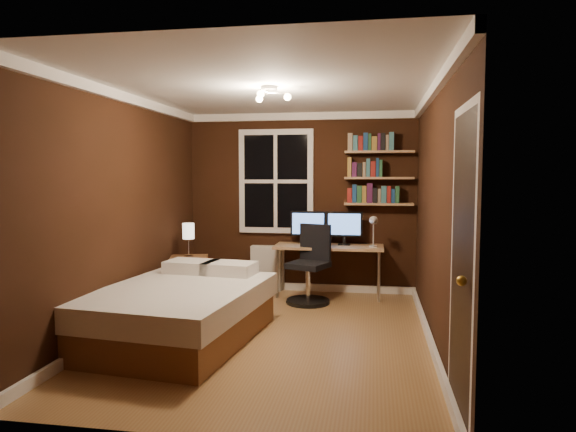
% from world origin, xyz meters
% --- Properties ---
extents(floor, '(4.20, 4.20, 0.00)m').
position_xyz_m(floor, '(0.00, 0.00, 0.00)').
color(floor, olive).
rests_on(floor, ground).
extents(wall_back, '(3.20, 0.04, 2.50)m').
position_xyz_m(wall_back, '(0.00, 2.10, 1.25)').
color(wall_back, black).
rests_on(wall_back, ground).
extents(wall_left, '(0.04, 4.20, 2.50)m').
position_xyz_m(wall_left, '(-1.60, 0.00, 1.25)').
color(wall_left, black).
rests_on(wall_left, ground).
extents(wall_right, '(0.04, 4.20, 2.50)m').
position_xyz_m(wall_right, '(1.60, 0.00, 1.25)').
color(wall_right, black).
rests_on(wall_right, ground).
extents(ceiling, '(3.20, 4.20, 0.02)m').
position_xyz_m(ceiling, '(0.00, 0.00, 2.50)').
color(ceiling, white).
rests_on(ceiling, wall_back).
extents(window, '(1.06, 0.06, 1.46)m').
position_xyz_m(window, '(-0.35, 2.06, 1.55)').
color(window, white).
rests_on(window, wall_back).
extents(door, '(0.03, 0.82, 2.05)m').
position_xyz_m(door, '(1.59, -1.55, 1.02)').
color(door, black).
rests_on(door, ground).
extents(door_knob, '(0.06, 0.06, 0.06)m').
position_xyz_m(door_knob, '(1.55, -1.85, 1.00)').
color(door_knob, gold).
rests_on(door_knob, door).
extents(ceiling_fixture, '(0.44, 0.44, 0.18)m').
position_xyz_m(ceiling_fixture, '(0.00, -0.10, 2.40)').
color(ceiling_fixture, beige).
rests_on(ceiling_fixture, ceiling).
extents(bookshelf_lower, '(0.92, 0.22, 0.03)m').
position_xyz_m(bookshelf_lower, '(1.08, 1.98, 1.25)').
color(bookshelf_lower, '#AB8152').
rests_on(bookshelf_lower, wall_back).
extents(books_row_lower, '(0.66, 0.16, 0.23)m').
position_xyz_m(books_row_lower, '(1.08, 1.98, 1.38)').
color(books_row_lower, maroon).
rests_on(books_row_lower, bookshelf_lower).
extents(bookshelf_middle, '(0.92, 0.22, 0.03)m').
position_xyz_m(bookshelf_middle, '(1.08, 1.98, 1.60)').
color(bookshelf_middle, '#AB8152').
rests_on(bookshelf_middle, wall_back).
extents(books_row_middle, '(0.48, 0.16, 0.23)m').
position_xyz_m(books_row_middle, '(1.08, 1.98, 1.73)').
color(books_row_middle, navy).
rests_on(books_row_middle, bookshelf_middle).
extents(bookshelf_upper, '(0.92, 0.22, 0.03)m').
position_xyz_m(bookshelf_upper, '(1.08, 1.98, 1.95)').
color(bookshelf_upper, '#AB8152').
rests_on(bookshelf_upper, wall_back).
extents(books_row_upper, '(0.60, 0.16, 0.23)m').
position_xyz_m(books_row_upper, '(1.08, 1.98, 2.08)').
color(books_row_upper, '#265A36').
rests_on(books_row_upper, bookshelf_upper).
extents(bed, '(1.64, 2.13, 0.67)m').
position_xyz_m(bed, '(-0.87, -0.30, 0.29)').
color(bed, brown).
rests_on(bed, ground).
extents(nightstand, '(0.59, 0.59, 0.59)m').
position_xyz_m(nightstand, '(-1.32, 1.16, 0.30)').
color(nightstand, brown).
rests_on(nightstand, ground).
extents(bedside_lamp, '(0.15, 0.15, 0.43)m').
position_xyz_m(bedside_lamp, '(-1.32, 1.16, 0.81)').
color(bedside_lamp, white).
rests_on(bedside_lamp, nightstand).
extents(radiator, '(0.43, 0.15, 0.64)m').
position_xyz_m(radiator, '(-0.48, 1.99, 0.32)').
color(radiator, silver).
rests_on(radiator, ground).
extents(desk, '(1.46, 0.55, 0.69)m').
position_xyz_m(desk, '(0.42, 1.81, 0.63)').
color(desk, '#AB8152').
rests_on(desk, ground).
extents(monitor_left, '(0.49, 0.12, 0.45)m').
position_xyz_m(monitor_left, '(0.13, 1.88, 0.92)').
color(monitor_left, black).
rests_on(monitor_left, desk).
extents(monitor_right, '(0.49, 0.12, 0.45)m').
position_xyz_m(monitor_right, '(0.63, 1.88, 0.92)').
color(monitor_right, black).
rests_on(monitor_right, desk).
extents(desk_lamp, '(0.14, 0.32, 0.44)m').
position_xyz_m(desk_lamp, '(1.02, 1.66, 0.91)').
color(desk_lamp, silver).
rests_on(desk_lamp, desk).
extents(office_chair, '(0.58, 0.58, 1.00)m').
position_xyz_m(office_chair, '(0.22, 1.40, 0.38)').
color(office_chair, black).
rests_on(office_chair, ground).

